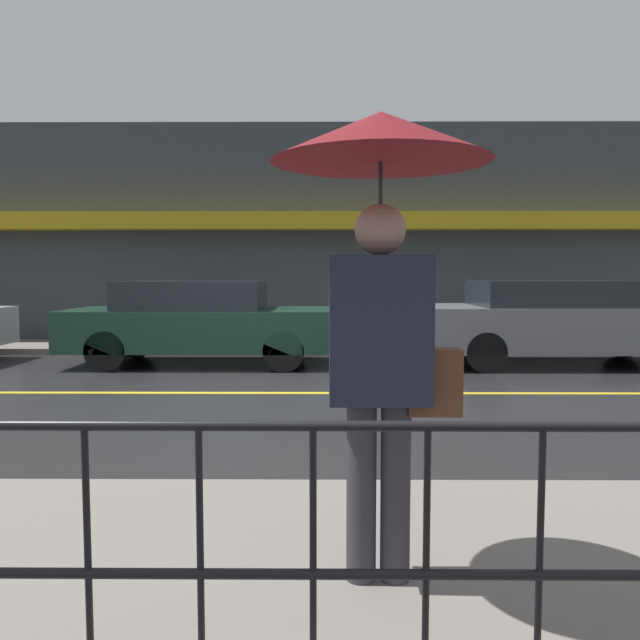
% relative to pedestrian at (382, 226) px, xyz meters
% --- Properties ---
extents(ground_plane, '(80.00, 80.00, 0.00)m').
position_rel_pedestrian_xyz_m(ground_plane, '(-1.23, 5.06, -1.74)').
color(ground_plane, '#262628').
extents(sidewalk_near, '(28.00, 2.41, 0.12)m').
position_rel_pedestrian_xyz_m(sidewalk_near, '(-1.23, 0.18, -1.68)').
color(sidewalk_near, slate).
rests_on(sidewalk_near, ground_plane).
extents(sidewalk_far, '(28.00, 1.68, 0.12)m').
position_rel_pedestrian_xyz_m(sidewalk_far, '(-1.23, 9.58, -1.68)').
color(sidewalk_far, slate).
rests_on(sidewalk_far, ground_plane).
extents(lane_marking, '(25.20, 0.12, 0.01)m').
position_rel_pedestrian_xyz_m(lane_marking, '(-1.23, 5.06, -1.73)').
color(lane_marking, gold).
rests_on(lane_marking, ground_plane).
extents(building_storefront, '(28.00, 0.85, 4.67)m').
position_rel_pedestrian_xyz_m(building_storefront, '(-1.23, 10.53, 0.62)').
color(building_storefront, '#383D42').
rests_on(building_storefront, ground_plane).
extents(railing_foreground, '(12.00, 0.04, 0.93)m').
position_rel_pedestrian_xyz_m(railing_foreground, '(-1.23, -0.78, -1.03)').
color(railing_foreground, black).
rests_on(railing_foreground, sidewalk_near).
extents(pedestrian, '(0.97, 0.97, 2.11)m').
position_rel_pedestrian_xyz_m(pedestrian, '(0.00, 0.00, 0.00)').
color(pedestrian, '#333338').
rests_on(pedestrian, sidewalk_near).
extents(car_dark_green, '(4.45, 1.81, 1.40)m').
position_rel_pedestrian_xyz_m(car_dark_green, '(-2.31, 7.59, -1.01)').
color(car_dark_green, '#193828').
rests_on(car_dark_green, ground_plane).
extents(car_grey, '(4.66, 1.90, 1.41)m').
position_rel_pedestrian_xyz_m(car_grey, '(3.63, 7.59, -1.00)').
color(car_grey, slate).
rests_on(car_grey, ground_plane).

